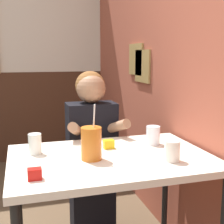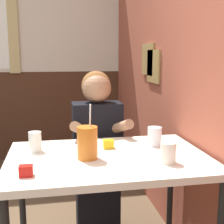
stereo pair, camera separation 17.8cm
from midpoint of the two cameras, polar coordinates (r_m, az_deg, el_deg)
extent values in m
cube|color=#9E4C38|center=(2.70, 10.01, 11.28)|extent=(0.06, 4.80, 2.70)
cube|color=olive|center=(2.78, 8.43, 9.49)|extent=(0.02, 0.31, 0.27)
cube|color=olive|center=(2.63, 9.53, 8.24)|extent=(0.02, 0.30, 0.27)
cube|color=tan|center=(3.93, -16.36, 13.57)|extent=(0.12, 0.02, 0.93)
cube|color=beige|center=(1.69, 2.30, -8.61)|extent=(1.07, 0.74, 0.04)
cylinder|color=black|center=(2.11, -13.68, -16.24)|extent=(0.04, 0.04, 0.73)
cylinder|color=black|center=(2.27, 12.89, -14.19)|extent=(0.04, 0.04, 0.73)
cube|color=black|center=(2.39, -0.43, -16.38)|extent=(0.31, 0.20, 0.45)
cube|color=black|center=(2.21, -0.44, -5.05)|extent=(0.34, 0.20, 0.53)
sphere|color=brown|center=(2.17, -0.57, 4.83)|extent=(0.21, 0.21, 0.21)
sphere|color=#9E7051|center=(2.15, -0.46, 4.36)|extent=(0.20, 0.20, 0.20)
cylinder|color=#9E7051|center=(2.03, -3.52, -3.10)|extent=(0.14, 0.27, 0.15)
cylinder|color=#9E7051|center=(2.08, 3.93, -2.78)|extent=(0.14, 0.27, 0.15)
cylinder|color=#C6661E|center=(1.61, -1.37, -5.71)|extent=(0.11, 0.11, 0.17)
cylinder|color=white|center=(1.58, -0.82, -0.97)|extent=(0.01, 0.04, 0.14)
cylinder|color=silver|center=(1.88, 10.49, -4.44)|extent=(0.08, 0.08, 0.11)
cylinder|color=silver|center=(1.77, -11.12, -5.38)|extent=(0.07, 0.07, 0.11)
cylinder|color=silver|center=(1.60, 13.43, -7.31)|extent=(0.08, 0.08, 0.11)
cube|color=#B7140F|center=(1.43, -12.00, -10.56)|extent=(0.06, 0.04, 0.05)
cube|color=yellow|center=(1.81, 2.15, -5.91)|extent=(0.06, 0.04, 0.05)
camera|label=1|loc=(0.09, -87.14, 0.52)|focal=50.00mm
camera|label=2|loc=(0.09, 92.86, -0.52)|focal=50.00mm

